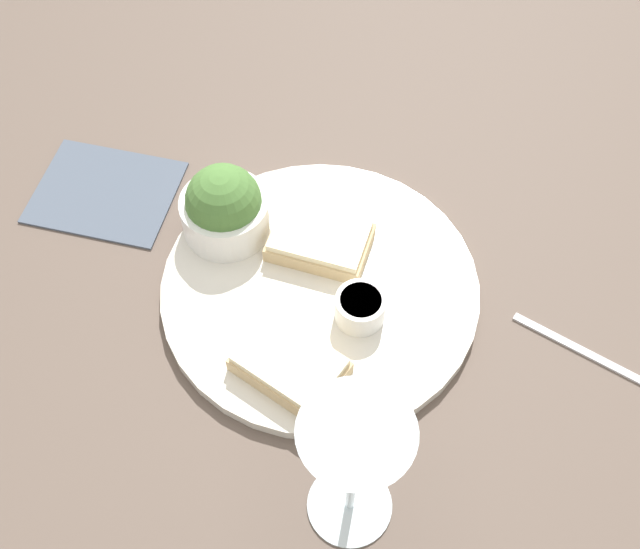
{
  "coord_description": "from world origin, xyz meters",
  "views": [
    {
      "loc": [
        -0.0,
        -0.45,
        0.71
      ],
      "look_at": [
        0.0,
        0.0,
        0.03
      ],
      "focal_mm": 45.0,
      "sensor_mm": 36.0,
      "label": 1
    }
  ],
  "objects_px": {
    "sauce_ramekin": "(360,307)",
    "napkin": "(105,192)",
    "salad_bowl": "(224,208)",
    "fork": "(598,357)",
    "cheese_toast_far": "(290,365)",
    "wine_glass": "(355,455)",
    "cheese_toast_near": "(318,240)"
  },
  "relations": [
    {
      "from": "cheese_toast_far",
      "to": "wine_glass",
      "type": "relative_size",
      "value": 0.72
    },
    {
      "from": "cheese_toast_far",
      "to": "fork",
      "type": "bearing_deg",
      "value": 3.68
    },
    {
      "from": "salad_bowl",
      "to": "fork",
      "type": "bearing_deg",
      "value": -22.15
    },
    {
      "from": "wine_glass",
      "to": "salad_bowl",
      "type": "bearing_deg",
      "value": 112.93
    },
    {
      "from": "salad_bowl",
      "to": "cheese_toast_near",
      "type": "xyz_separation_m",
      "value": [
        0.1,
        -0.03,
        -0.02
      ]
    },
    {
      "from": "sauce_ramekin",
      "to": "napkin",
      "type": "distance_m",
      "value": 0.33
    },
    {
      "from": "salad_bowl",
      "to": "cheese_toast_far",
      "type": "xyz_separation_m",
      "value": [
        0.07,
        -0.17,
        -0.02
      ]
    },
    {
      "from": "cheese_toast_far",
      "to": "napkin",
      "type": "relative_size",
      "value": 0.67
    },
    {
      "from": "cheese_toast_near",
      "to": "wine_glass",
      "type": "height_order",
      "value": "wine_glass"
    },
    {
      "from": "cheese_toast_far",
      "to": "napkin",
      "type": "xyz_separation_m",
      "value": [
        -0.22,
        0.23,
        -0.02
      ]
    },
    {
      "from": "sauce_ramekin",
      "to": "wine_glass",
      "type": "bearing_deg",
      "value": -94.11
    },
    {
      "from": "salad_bowl",
      "to": "sauce_ramekin",
      "type": "bearing_deg",
      "value": -38.42
    },
    {
      "from": "salad_bowl",
      "to": "fork",
      "type": "relative_size",
      "value": 0.6
    },
    {
      "from": "sauce_ramekin",
      "to": "napkin",
      "type": "xyz_separation_m",
      "value": [
        -0.29,
        0.17,
        -0.03
      ]
    },
    {
      "from": "cheese_toast_far",
      "to": "wine_glass",
      "type": "bearing_deg",
      "value": -66.46
    },
    {
      "from": "salad_bowl",
      "to": "sauce_ramekin",
      "type": "height_order",
      "value": "salad_bowl"
    },
    {
      "from": "salad_bowl",
      "to": "cheese_toast_far",
      "type": "distance_m",
      "value": 0.19
    },
    {
      "from": "sauce_ramekin",
      "to": "napkin",
      "type": "height_order",
      "value": "sauce_ramekin"
    },
    {
      "from": "sauce_ramekin",
      "to": "cheese_toast_near",
      "type": "xyz_separation_m",
      "value": [
        -0.04,
        0.09,
        -0.01
      ]
    },
    {
      "from": "napkin",
      "to": "fork",
      "type": "relative_size",
      "value": 1.16
    },
    {
      "from": "sauce_ramekin",
      "to": "cheese_toast_near",
      "type": "distance_m",
      "value": 0.1
    },
    {
      "from": "wine_glass",
      "to": "fork",
      "type": "xyz_separation_m",
      "value": [
        0.25,
        0.15,
        -0.12
      ]
    },
    {
      "from": "salad_bowl",
      "to": "napkin",
      "type": "distance_m",
      "value": 0.16
    },
    {
      "from": "sauce_ramekin",
      "to": "salad_bowl",
      "type": "bearing_deg",
      "value": 141.58
    },
    {
      "from": "salad_bowl",
      "to": "cheese_toast_far",
      "type": "bearing_deg",
      "value": -67.52
    },
    {
      "from": "cheese_toast_near",
      "to": "napkin",
      "type": "bearing_deg",
      "value": 160.49
    },
    {
      "from": "sauce_ramekin",
      "to": "napkin",
      "type": "bearing_deg",
      "value": 148.99
    },
    {
      "from": "cheese_toast_near",
      "to": "cheese_toast_far",
      "type": "bearing_deg",
      "value": -100.43
    },
    {
      "from": "sauce_ramekin",
      "to": "cheese_toast_near",
      "type": "height_order",
      "value": "sauce_ramekin"
    },
    {
      "from": "cheese_toast_near",
      "to": "cheese_toast_far",
      "type": "distance_m",
      "value": 0.15
    },
    {
      "from": "cheese_toast_far",
      "to": "cheese_toast_near",
      "type": "bearing_deg",
      "value": 79.57
    },
    {
      "from": "wine_glass",
      "to": "sauce_ramekin",
      "type": "bearing_deg",
      "value": 85.89
    }
  ]
}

